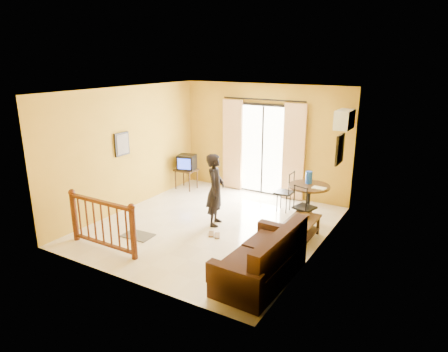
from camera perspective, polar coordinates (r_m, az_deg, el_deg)
The scene contains 19 objects.
ground at distance 8.48m, azimuth -1.79°, elevation -7.09°, with size 5.00×5.00×0.00m, color beige.
room_shell at distance 7.95m, azimuth -1.90°, elevation 4.23°, with size 5.00×5.00×5.00m.
balcony_door at distance 10.15m, azimuth 5.51°, elevation 3.90°, with size 2.25×0.14×2.46m.
tv_table at distance 10.69m, azimuth -5.43°, elevation 0.58°, with size 0.54×0.45×0.54m.
television at distance 10.60m, azimuth -5.34°, elevation 1.98°, with size 0.53×0.50×0.40m.
picture_left at distance 9.19m, azimuth -14.36°, elevation 4.44°, with size 0.05×0.42×0.52m.
dining_table at distance 8.87m, azimuth 12.01°, elevation -2.27°, with size 0.90×0.90×0.75m.
water_jug at distance 8.92m, azimuth 12.03°, elevation -0.20°, with size 0.15×0.15×0.27m, color #1339B5.
serving_tray at distance 8.66m, azimuth 13.42°, elevation -1.67°, with size 0.28×0.18×0.02m, color #E9E4C7.
dining_chairs at distance 8.94m, azimuth 9.79°, elevation -6.05°, with size 1.18×1.13×0.95m.
air_conditioner at distance 8.84m, azimuth 16.79°, elevation 7.74°, with size 0.31×0.60×0.40m.
botanical_print at distance 8.28m, azimuth 16.21°, elevation 3.69°, with size 0.05×0.50×0.60m.
coffee_table at distance 7.89m, azimuth 10.97°, elevation -7.07°, with size 0.52×0.93×0.41m.
bowl at distance 7.97m, azimuth 11.43°, elevation -5.55°, with size 0.21×0.21×0.06m, color #523A1C.
sofa at distance 6.42m, azimuth 5.69°, elevation -12.08°, with size 0.92×1.89×0.89m.
standing_person at distance 8.28m, azimuth -1.24°, elevation -1.99°, with size 0.56×0.37×1.53m, color black.
stair_balustrade at distance 7.62m, azimuth -17.04°, elevation -6.09°, with size 1.63×0.13×1.04m.
doormat at distance 8.19m, azimuth -12.20°, elevation -8.30°, with size 0.60×0.40×0.02m, color #4F4C3F.
sandals at distance 8.03m, azimuth -1.41°, elevation -8.39°, with size 0.35×0.27×0.03m.
Camera 1 is at (4.17, -6.55, 3.41)m, focal length 32.00 mm.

